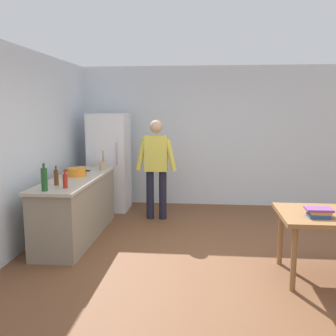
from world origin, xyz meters
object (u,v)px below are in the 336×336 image
object	(u,v)px
person	(156,163)
bottle_sauce_red	(65,181)
refrigerator	(110,162)
utensil_jar	(102,165)
bottle_wine_green	(44,179)
book_stack	(319,212)
cooking_pot	(77,172)
bottle_beer_brown	(56,177)

from	to	relation	value
person	bottle_sauce_red	world-z (taller)	person
refrigerator	utensil_jar	world-z (taller)	refrigerator
bottle_sauce_red	utensil_jar	bearing A→B (deg)	86.64
person	utensil_jar	distance (m)	0.91
bottle_wine_green	book_stack	xyz separation A→B (m)	(3.15, -0.31, -0.25)
refrigerator	cooking_pot	world-z (taller)	refrigerator
bottle_beer_brown	bottle_sauce_red	distance (m)	0.24
utensil_jar	bottle_beer_brown	bearing A→B (deg)	-101.56
bottle_beer_brown	bottle_wine_green	xyz separation A→B (m)	(-0.01, -0.35, 0.04)
person	bottle_wine_green	distance (m)	2.28
refrigerator	book_stack	size ratio (longest dim) A/B	6.57
bottle_beer_brown	bottle_wine_green	distance (m)	0.35
refrigerator	bottle_beer_brown	world-z (taller)	refrigerator
refrigerator	book_stack	distance (m)	4.13
bottle_beer_brown	bottle_sauce_red	xyz separation A→B (m)	(0.18, -0.16, -0.01)
book_stack	bottle_wine_green	bearing A→B (deg)	174.33
utensil_jar	bottle_wine_green	distance (m)	1.67
bottle_wine_green	bottle_sauce_red	bearing A→B (deg)	45.27
bottle_beer_brown	bottle_sauce_red	size ratio (longest dim) A/B	1.08
cooking_pot	book_stack	distance (m)	3.40
bottle_beer_brown	utensil_jar	bearing A→B (deg)	78.44
book_stack	utensil_jar	bearing A→B (deg)	145.79
utensil_jar	bottle_wine_green	size ratio (longest dim) A/B	0.94
cooking_pot	book_stack	bearing A→B (deg)	-23.78
cooking_pot	book_stack	world-z (taller)	cooking_pot
refrigerator	bottle_wine_green	world-z (taller)	refrigerator
cooking_pot	bottle_beer_brown	world-z (taller)	bottle_beer_brown
bottle_wine_green	cooking_pot	bearing A→B (deg)	87.57
refrigerator	bottle_sauce_red	distance (m)	2.35
person	bottle_beer_brown	distance (m)	1.98
refrigerator	bottle_sauce_red	world-z (taller)	refrigerator
person	bottle_beer_brown	world-z (taller)	person
refrigerator	bottle_beer_brown	distance (m)	2.20
bottle_beer_brown	book_stack	world-z (taller)	bottle_beer_brown
utensil_jar	bottle_sauce_red	xyz separation A→B (m)	(-0.09, -1.45, 0.02)
person	cooking_pot	world-z (taller)	person
person	bottle_sauce_red	distance (m)	2.02
person	bottle_wine_green	world-z (taller)	person
cooking_pot	utensil_jar	xyz separation A→B (m)	(0.23, 0.59, 0.02)
refrigerator	bottle_beer_brown	size ratio (longest dim) A/B	6.92
person	bottle_sauce_red	xyz separation A→B (m)	(-0.93, -1.80, 0.02)
bottle_wine_green	utensil_jar	bearing A→B (deg)	80.55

